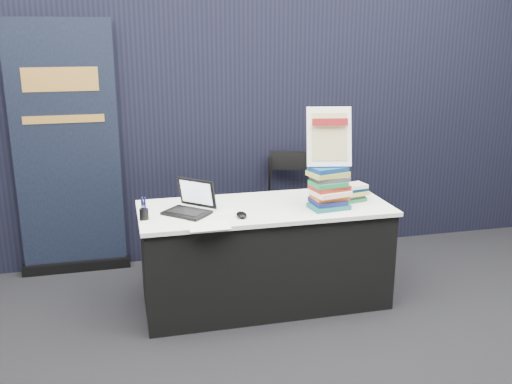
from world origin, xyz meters
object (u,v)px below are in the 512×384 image
Objects in this scene: book_stack_short at (353,192)px; pullup_banner at (68,165)px; display_table at (264,254)px; laptop at (186,205)px; info_sign at (329,137)px; stacking_chair at (297,203)px; book_stack_tall at (329,188)px.

book_stack_short is 2.29m from pullup_banner.
display_table is 0.71m from laptop.
info_sign is at bearing -30.45° from pullup_banner.
stacking_chair is (0.48, 0.71, 0.15)m from display_table.
stacking_chair is (1.88, -0.24, -0.39)m from pullup_banner.
laptop reaches higher than book_stack_short.
info_sign is at bearing -15.57° from display_table.
info_sign reaches higher than stacking_chair.
book_stack_short is at bearing -61.07° from stacking_chair.
stacking_chair reaches higher than display_table.
book_stack_short is (1.24, -0.00, 0.01)m from laptop.
laptop is 0.42× the size of stacking_chair.
book_stack_tall is at bearing -151.47° from book_stack_short.
book_stack_short is at bearing 42.53° from laptop.
book_stack_tall is 0.15× the size of pullup_banner.
book_stack_short is (0.24, 0.13, -0.09)m from book_stack_tall.
info_sign reaches higher than book_stack_short.
info_sign is (-0.24, -0.10, 0.44)m from book_stack_short.
book_stack_tall is at bearing -19.28° from display_table.
pullup_banner is at bearing 145.94° from display_table.
laptop is (-0.57, -0.02, 0.43)m from display_table.
stacking_chair is (0.05, 0.83, -0.72)m from info_sign.
laptop is 0.95× the size of info_sign.
info_sign reaches higher than display_table.
book_stack_tall is 0.32× the size of stacking_chair.
pullup_banner is (-0.83, 0.96, 0.11)m from laptop.
pullup_banner is (-2.07, 0.97, 0.10)m from book_stack_short.
stacking_chair is (0.05, 0.86, -0.37)m from book_stack_tall.
laptop is at bearing -174.61° from info_sign.
stacking_chair is at bearing 104.60° from book_stack_short.
laptop is at bearing -130.88° from stacking_chair.
info_sign is (0.43, -0.12, 0.88)m from display_table.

